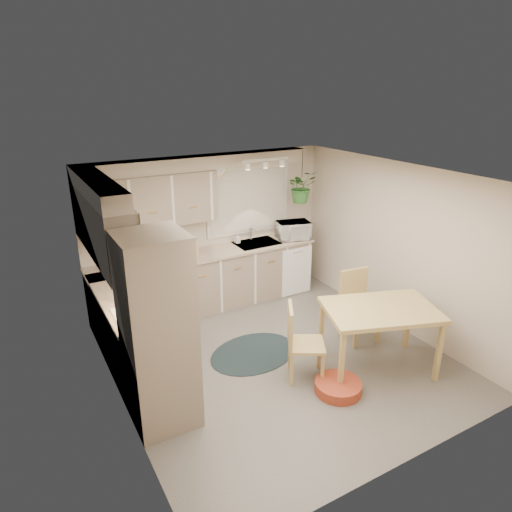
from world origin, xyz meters
name	(u,v)px	position (x,y,z in m)	size (l,w,h in m)	color
floor	(278,358)	(0.00, 0.00, 0.00)	(4.20, 4.20, 0.00)	slate
ceiling	(282,177)	(0.00, 0.00, 2.40)	(4.20, 4.20, 0.00)	white
wall_back	(210,230)	(0.00, 2.10, 1.20)	(4.00, 0.04, 2.40)	#C1B3A0
wall_front	(411,359)	(0.00, -2.10, 1.20)	(4.00, 0.04, 2.40)	#C1B3A0
wall_left	(114,312)	(-2.00, 0.00, 1.20)	(0.04, 4.20, 2.40)	#C1B3A0
wall_right	(398,247)	(2.00, 0.00, 1.20)	(0.04, 4.20, 2.40)	#C1B3A0
base_cab_left	(128,331)	(-1.70, 0.88, 0.45)	(0.60, 1.85, 0.90)	gray
base_cab_back	(207,281)	(-0.20, 1.80, 0.45)	(3.60, 0.60, 0.90)	gray
counter_left	(125,297)	(-1.69, 0.88, 0.92)	(0.64, 1.89, 0.04)	#BEAA8A
counter_back	(207,254)	(-0.20, 1.79, 0.92)	(3.64, 0.64, 0.04)	#BEAA8A
oven_stack	(158,333)	(-1.68, -0.38, 1.05)	(0.65, 0.65, 2.10)	gray
wall_oven_face	(188,325)	(-1.35, -0.38, 1.05)	(0.02, 0.56, 0.58)	white
upper_cab_left	(103,226)	(-1.82, 1.00, 1.83)	(0.35, 2.00, 0.75)	gray
upper_cab_back	(148,201)	(-1.00, 1.93, 1.83)	(2.00, 0.35, 0.75)	gray
soffit_left	(96,186)	(-1.85, 1.00, 2.30)	(0.30, 2.00, 0.20)	#C1B3A0
soffit_back	(199,163)	(-0.20, 1.95, 2.30)	(3.60, 0.30, 0.20)	#C1B3A0
cooktop	(139,315)	(-1.68, 0.30, 0.94)	(0.52, 0.58, 0.02)	white
range_hood	(134,278)	(-1.70, 0.30, 1.40)	(0.40, 0.60, 0.14)	white
window_blinds	(249,200)	(0.70, 2.07, 1.60)	(1.40, 0.02, 1.00)	silver
window_frame	(248,200)	(0.70, 2.08, 1.60)	(1.50, 0.02, 1.10)	beige
sink	(257,245)	(0.70, 1.80, 0.90)	(0.70, 0.48, 0.10)	#A4A6AC
dishwasher_front	(297,271)	(1.30, 1.49, 0.42)	(0.58, 0.01, 0.83)	white
track_light_bar	(265,160)	(0.70, 1.55, 2.33)	(0.80, 0.04, 0.04)	white
wall_clock	(217,168)	(0.15, 2.07, 2.18)	(0.30, 0.30, 0.03)	gold
dining_table	(378,338)	(0.97, -0.78, 0.42)	(1.34, 0.89, 0.84)	tan
chair_left	(307,342)	(0.08, -0.50, 0.48)	(0.45, 0.45, 0.95)	tan
chair_back	(361,307)	(1.26, -0.13, 0.49)	(0.46, 0.46, 0.98)	tan
braided_rug	(253,353)	(-0.23, 0.26, 0.01)	(1.23, 0.93, 0.01)	black
pet_bed	(338,387)	(0.24, -0.94, 0.06)	(0.55, 0.55, 0.13)	#AA3922
microwave	(293,228)	(1.34, 1.70, 1.12)	(0.53, 0.30, 0.36)	white
soap_bottle	(237,241)	(0.42, 1.95, 0.98)	(0.08, 0.17, 0.08)	white
hanging_plant	(301,190)	(1.48, 1.70, 1.76)	(0.47, 0.53, 0.41)	#2E6829
coffee_maker	(148,252)	(-1.11, 1.80, 1.12)	(0.20, 0.25, 0.36)	black
toaster	(165,254)	(-0.85, 1.82, 1.02)	(0.28, 0.16, 0.17)	#A4A6AC
knife_block	(194,246)	(-0.37, 1.85, 1.06)	(0.10, 0.10, 0.23)	tan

